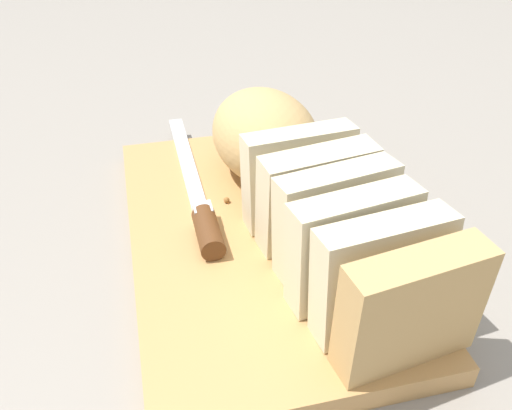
{
  "coord_description": "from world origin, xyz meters",
  "views": [
    {
      "loc": [
        0.43,
        -0.11,
        0.36
      ],
      "look_at": [
        0.0,
        0.0,
        0.05
      ],
      "focal_mm": 38.57,
      "sensor_mm": 36.0,
      "label": 1
    }
  ],
  "objects": [
    {
      "name": "crumb_near_loaf",
      "position": [
        -0.04,
        0.02,
        0.02
      ],
      "size": [
        0.01,
        0.01,
        0.01
      ],
      "primitive_type": "sphere",
      "color": "#996633",
      "rests_on": "cutting_board"
    },
    {
      "name": "cutting_board",
      "position": [
        0.0,
        0.0,
        0.01
      ],
      "size": [
        0.42,
        0.25,
        0.02
      ],
      "primitive_type": "cube",
      "rotation": [
        0.0,
        0.0,
        -0.01
      ],
      "color": "tan",
      "rests_on": "ground_plane"
    },
    {
      "name": "bread_knife",
      "position": [
        -0.03,
        -0.05,
        0.03
      ],
      "size": [
        0.3,
        0.02,
        0.02
      ],
      "rotation": [
        0.0,
        0.0,
        3.14
      ],
      "color": "silver",
      "rests_on": "cutting_board"
    },
    {
      "name": "ground_plane",
      "position": [
        0.0,
        0.0,
        0.0
      ],
      "size": [
        3.0,
        3.0,
        0.0
      ],
      "primitive_type": "plane",
      "color": "gray"
    },
    {
      "name": "bread_loaf",
      "position": [
        -0.0,
        0.05,
        0.07
      ],
      "size": [
        0.39,
        0.16,
        0.1
      ],
      "rotation": [
        0.0,
        0.0,
        0.13
      ],
      "color": "tan",
      "rests_on": "cutting_board"
    },
    {
      "name": "crumb_near_knife",
      "position": [
        -0.05,
        -0.02,
        0.02
      ],
      "size": [
        0.01,
        0.01,
        0.01
      ],
      "primitive_type": "sphere",
      "color": "#996633",
      "rests_on": "cutting_board"
    }
  ]
}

